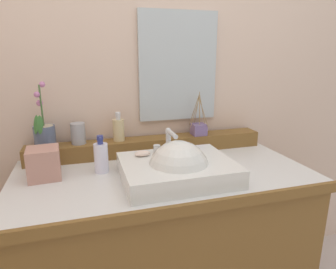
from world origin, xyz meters
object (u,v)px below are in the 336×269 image
lotion_bottle (101,157)px  tissue_box (44,163)px  reed_diffuser (199,129)px  soap_dispenser (119,129)px  potted_plant (44,133)px  tumbler_cup (78,133)px  soap_bar (142,154)px  sink_basin (178,170)px

lotion_bottle → tissue_box: size_ratio=1.28×
reed_diffuser → soap_dispenser: bearing=178.2°
soap_dispenser → potted_plant: bearing=-178.9°
potted_plant → tissue_box: (0.01, -0.19, -0.09)m
potted_plant → tumbler_cup: bearing=3.4°
potted_plant → reed_diffuser: size_ratio=1.31×
tumbler_cup → tissue_box: (-0.15, -0.20, -0.07)m
reed_diffuser → lotion_bottle: bearing=-161.2°
soap_bar → reed_diffuser: size_ratio=0.29×
sink_basin → lotion_bottle: sink_basin is taller
soap_dispenser → tumbler_cup: bearing=179.4°
potted_plant → tumbler_cup: potted_plant is taller
sink_basin → soap_dispenser: 0.43m
soap_bar → soap_dispenser: soap_dispenser is taller
tumbler_cup → reed_diffuser: bearing=-1.4°
reed_diffuser → tissue_box: 0.80m
potted_plant → tumbler_cup: size_ratio=2.96×
soap_dispenser → tumbler_cup: soap_dispenser is taller
soap_dispenser → tissue_box: size_ratio=1.12×
potted_plant → soap_bar: bearing=-30.8°
tumbler_cup → lotion_bottle: bearing=-65.2°
reed_diffuser → soap_bar: bearing=-146.4°
soap_dispenser → lotion_bottle: size_ratio=0.87×
lotion_bottle → reed_diffuser: bearing=18.8°
tissue_box → sink_basin: bearing=-17.8°
soap_bar → tissue_box: tissue_box is taller
reed_diffuser → lotion_bottle: size_ratio=1.39×
potted_plant → tumbler_cup: (0.15, 0.01, -0.02)m
sink_basin → tumbler_cup: bearing=136.7°
sink_basin → reed_diffuser: bearing=56.2°
soap_bar → sink_basin: bearing=-41.3°
sink_basin → potted_plant: size_ratio=1.50×
reed_diffuser → tissue_box: size_ratio=1.78×
potted_plant → tissue_box: 0.21m
soap_bar → reed_diffuser: (0.37, 0.24, 0.03)m
tumbler_cup → lotion_bottle: size_ratio=0.62×
soap_bar → tumbler_cup: bearing=135.8°
soap_bar → lotion_bottle: bearing=161.2°
sink_basin → tissue_box: sink_basin is taller
soap_bar → tissue_box: size_ratio=0.53×
sink_basin → potted_plant: bearing=146.5°
tumbler_cup → tissue_box: size_ratio=0.79×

